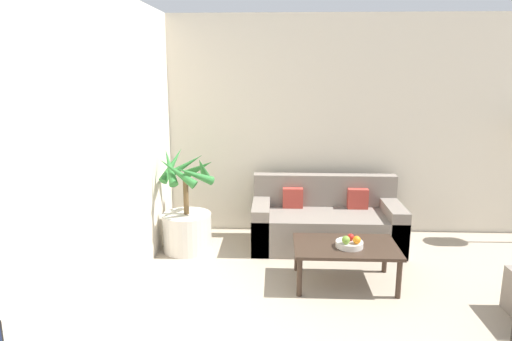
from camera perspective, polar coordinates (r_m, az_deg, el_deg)
The scene contains 9 objects.
wall_back at distance 6.06m, azimuth 21.68°, elevation 5.09°, with size 8.24×0.06×2.70m.
wall_left at distance 2.79m, azimuth -27.08°, elevation -3.43°, with size 0.06×8.27×2.70m.
potted_palm at distance 5.30m, azimuth -8.63°, elevation -6.05°, with size 0.64×0.71×1.20m.
sofa_loveseat at distance 5.47m, azimuth 8.71°, elevation -6.51°, with size 1.72×0.79×0.80m.
coffee_table at distance 4.53m, azimuth 11.10°, elevation -9.68°, with size 0.99×0.63×0.40m.
fruit_bowl at distance 4.47m, azimuth 11.59°, elevation -9.01°, with size 0.26×0.26×0.06m.
apple_red at distance 4.47m, azimuth 11.75°, elevation -8.16°, with size 0.07×0.07×0.07m.
apple_green at distance 4.38m, azimuth 11.18°, elevation -8.51°, with size 0.08×0.08×0.08m.
orange_fruit at distance 4.40m, azimuth 12.48°, elevation -8.47°, with size 0.08×0.08×0.08m.
Camera 1 is at (-1.98, 1.01, 2.06)m, focal length 32.00 mm.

